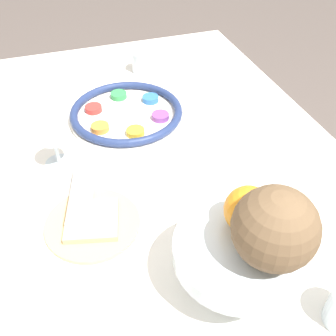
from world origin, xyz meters
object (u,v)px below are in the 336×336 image
seder_plate (127,113)px  napkin_roll (81,194)px  bread_plate (93,223)px  wine_glass (52,130)px  fruit_stand (237,254)px  cup_mid (143,62)px  orange_fruit (248,210)px  coconut (275,228)px

seder_plate → napkin_roll: bearing=-30.6°
bread_plate → seder_plate: bearing=155.9°
wine_glass → napkin_roll: size_ratio=0.79×
wine_glass → fruit_stand: size_ratio=0.64×
wine_glass → fruit_stand: wine_glass is taller
napkin_roll → bread_plate: bearing=7.1°
seder_plate → wine_glass: bearing=-55.5°
seder_plate → cup_mid: 0.25m
orange_fruit → bread_plate: orange_fruit is taller
cup_mid → wine_glass: bearing=-39.3°
fruit_stand → cup_mid: bearing=175.4°
fruit_stand → coconut: size_ratio=1.66×
seder_plate → bread_plate: 0.35m
orange_fruit → wine_glass: bearing=-144.8°
seder_plate → wine_glass: size_ratio=2.24×
coconut → bread_plate: bearing=-134.9°
cup_mid → seder_plate: bearing=-25.2°
coconut → napkin_roll: coconut is taller
wine_glass → coconut: 0.50m
coconut → orange_fruit: bearing=-174.3°
fruit_stand → napkin_roll: size_ratio=1.24×
seder_plate → wine_glass: wine_glass is taller
orange_fruit → cup_mid: (-0.72, 0.04, -0.11)m
seder_plate → orange_fruit: bearing=8.4°
wine_glass → napkin_roll: (0.13, 0.03, -0.07)m
coconut → cup_mid: size_ratio=1.85×
napkin_roll → cup_mid: (-0.49, 0.26, 0.01)m
wine_glass → orange_fruit: 0.44m
seder_plate → fruit_stand: bearing=5.3°
seder_plate → napkin_roll: size_ratio=1.77×
napkin_roll → fruit_stand: bearing=38.1°
coconut → cup_mid: bearing=177.8°
wine_glass → fruit_stand: bearing=30.7°
orange_fruit → fruit_stand: bearing=-40.1°
orange_fruit → coconut: (0.06, 0.01, 0.02)m
wine_glass → bread_plate: 0.22m
bread_plate → cup_mid: size_ratio=2.77×
seder_plate → fruit_stand: (0.52, 0.05, 0.06)m
wine_glass → coconut: coconut is taller
seder_plate → napkin_roll: 0.30m
wine_glass → seder_plate: bearing=124.5°
fruit_stand → orange_fruit: bearing=139.9°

